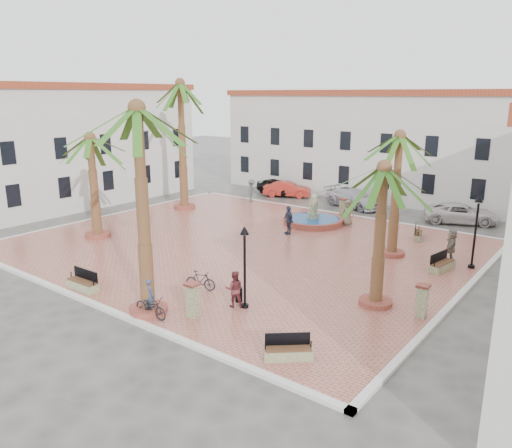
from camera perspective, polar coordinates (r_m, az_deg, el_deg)
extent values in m
plane|color=#56544F|center=(30.92, -1.47, -2.58)|extent=(120.00, 120.00, 0.00)
cube|color=#BA6856|center=(30.90, -1.47, -2.45)|extent=(26.00, 22.00, 0.15)
cube|color=silver|center=(39.75, 8.56, 1.29)|extent=(26.30, 0.30, 0.16)
cube|color=silver|center=(23.91, -18.49, -8.49)|extent=(26.30, 0.30, 0.16)
cube|color=silver|center=(25.29, 22.30, -7.56)|extent=(0.30, 22.30, 0.16)
cube|color=silver|center=(40.10, -16.07, 0.99)|extent=(0.30, 22.30, 0.16)
cube|color=silver|center=(47.01, 14.20, 8.54)|extent=(30.00, 7.00, 9.00)
cube|color=#9F3E23|center=(46.78, 14.57, 14.33)|extent=(30.40, 7.40, 0.50)
cube|color=black|center=(51.10, -1.27, 6.84)|extent=(1.00, 0.12, 1.60)
cube|color=black|center=(48.86, 2.18, 6.47)|extent=(1.00, 0.12, 1.60)
cube|color=black|center=(46.82, 5.94, 6.04)|extent=(1.00, 0.12, 1.60)
cube|color=black|center=(44.99, 10.02, 5.55)|extent=(1.00, 0.12, 1.60)
cube|color=black|center=(43.41, 14.42, 4.98)|extent=(1.00, 0.12, 1.60)
cube|color=black|center=(42.10, 19.10, 4.34)|extent=(1.00, 0.12, 1.60)
cube|color=black|center=(41.10, 24.04, 3.64)|extent=(1.00, 0.12, 1.60)
cube|color=black|center=(50.78, -1.29, 10.20)|extent=(1.00, 0.12, 1.60)
cube|color=black|center=(48.53, 2.22, 9.98)|extent=(1.00, 0.12, 1.60)
cube|color=black|center=(46.46, 6.04, 9.70)|extent=(1.00, 0.12, 1.60)
cube|color=black|center=(44.62, 10.20, 9.35)|extent=(1.00, 0.12, 1.60)
cube|color=black|center=(43.03, 14.67, 8.92)|extent=(1.00, 0.12, 1.60)
cube|color=black|center=(41.71, 19.45, 8.40)|extent=(1.00, 0.12, 1.60)
cube|color=black|center=(40.70, 24.48, 7.78)|extent=(1.00, 0.12, 1.60)
cube|color=black|center=(15.27, 26.16, -14.14)|extent=(0.12, 1.00, 1.60)
cube|color=silver|center=(44.27, -21.20, 7.97)|extent=(6.00, 24.00, 9.50)
cube|color=#9F3E23|center=(44.05, -21.81, 14.43)|extent=(6.40, 24.40, 0.50)
cube|color=black|center=(39.18, -25.99, 2.94)|extent=(0.12, 1.00, 1.60)
cube|color=black|center=(41.06, -21.04, 3.93)|extent=(0.12, 1.00, 1.60)
cube|color=black|center=(43.24, -16.55, 4.80)|extent=(0.12, 1.00, 1.60)
cube|color=black|center=(45.66, -12.50, 5.56)|extent=(0.12, 1.00, 1.60)
cube|color=black|center=(48.29, -8.86, 6.21)|extent=(0.12, 1.00, 1.60)
cube|color=black|center=(38.76, -26.49, 7.28)|extent=(0.12, 1.00, 1.60)
cube|color=black|center=(40.66, -21.43, 8.08)|extent=(0.12, 1.00, 1.60)
cube|color=black|center=(42.86, -16.84, 8.75)|extent=(0.12, 1.00, 1.60)
cube|color=black|center=(45.30, -12.71, 9.30)|extent=(0.12, 1.00, 1.60)
cube|color=black|center=(47.95, -9.00, 9.76)|extent=(0.12, 1.00, 1.60)
cylinder|color=#A74B3B|center=(35.86, 6.54, 0.34)|extent=(4.24, 4.24, 0.40)
cylinder|color=#194C8C|center=(35.81, 6.55, 0.63)|extent=(3.73, 3.73, 0.06)
cylinder|color=gray|center=(35.81, 6.55, 0.66)|extent=(0.91, 0.91, 0.81)
cylinder|color=gray|center=(35.62, 6.59, 1.92)|extent=(0.61, 0.61, 1.21)
sphere|color=gray|center=(35.46, 6.63, 3.11)|extent=(0.44, 0.44, 0.44)
cylinder|color=#A74B3B|center=(40.96, -8.17, 1.99)|extent=(1.73, 1.73, 0.26)
cylinder|color=brown|center=(40.18, -8.42, 8.84)|extent=(0.56, 0.56, 9.55)
sphere|color=brown|center=(39.99, -8.69, 15.66)|extent=(0.76, 0.76, 0.76)
cylinder|color=#A74B3B|center=(34.08, -17.62, -1.16)|extent=(1.64, 1.64, 0.25)
cylinder|color=brown|center=(33.39, -18.05, 4.12)|extent=(0.53, 0.53, 6.15)
sphere|color=brown|center=(33.00, -18.47, 9.37)|extent=(0.72, 0.72, 0.72)
cylinder|color=#A74B3B|center=(22.06, -12.17, -9.48)|extent=(1.59, 1.59, 0.24)
cylinder|color=brown|center=(20.72, -12.80, 1.31)|extent=(0.52, 0.52, 8.26)
sphere|color=brown|center=(20.19, -13.48, 12.78)|extent=(0.70, 0.70, 0.70)
cylinder|color=#A74B3B|center=(22.91, 13.49, -8.66)|extent=(1.46, 1.46, 0.22)
cylinder|color=brown|center=(21.90, 13.96, -1.32)|extent=(0.48, 0.48, 5.87)
sphere|color=brown|center=(21.30, 14.45, 6.28)|extent=(0.64, 0.64, 0.64)
cylinder|color=#A74B3B|center=(29.91, 15.23, -3.19)|extent=(1.48, 1.48, 0.22)
cylinder|color=brown|center=(29.07, 15.68, 3.23)|extent=(0.48, 0.48, 6.61)
sphere|color=brown|center=(28.63, 16.14, 9.72)|extent=(0.65, 0.65, 0.65)
cube|color=gray|center=(25.19, -19.19, -6.68)|extent=(1.85, 0.61, 0.41)
cube|color=#56351E|center=(25.11, -19.24, -6.18)|extent=(1.74, 0.56, 0.06)
cube|color=black|center=(25.14, -18.88, -5.46)|extent=(1.73, 0.10, 0.51)
cylinder|color=black|center=(25.75, -20.38, -5.47)|extent=(0.05, 0.05, 0.31)
cylinder|color=black|center=(24.40, -18.08, -6.39)|extent=(0.05, 0.05, 0.31)
cube|color=gray|center=(18.09, 3.68, -14.61)|extent=(1.62, 1.51, 0.38)
cube|color=#56351E|center=(17.98, 3.70, -14.01)|extent=(1.52, 1.41, 0.06)
cube|color=black|center=(18.04, 3.63, -12.98)|extent=(1.24, 1.09, 0.47)
cylinder|color=black|center=(17.85, 1.07, -13.79)|extent=(0.05, 0.05, 0.28)
cylinder|color=black|center=(18.04, 6.30, -13.56)|extent=(0.05, 0.05, 0.28)
cube|color=gray|center=(28.08, 20.48, -4.60)|extent=(0.87, 1.89, 0.41)
cube|color=#56351E|center=(28.01, 20.53, -4.15)|extent=(0.80, 1.78, 0.06)
cube|color=black|center=(28.02, 20.17, -3.52)|extent=(0.35, 1.71, 0.51)
cylinder|color=black|center=(27.24, 19.71, -4.33)|extent=(0.05, 0.05, 0.30)
cylinder|color=black|center=(28.71, 21.34, -3.51)|extent=(0.05, 0.05, 0.30)
cube|color=gray|center=(33.67, 18.04, -1.28)|extent=(1.01, 1.74, 0.37)
cube|color=#56351E|center=(33.61, 18.07, -0.93)|extent=(0.93, 1.64, 0.06)
cube|color=black|center=(33.55, 17.76, -0.49)|extent=(0.54, 1.51, 0.46)
cylinder|color=black|center=(32.82, 18.04, -1.09)|extent=(0.05, 0.05, 0.28)
cylinder|color=black|center=(34.35, 18.12, -0.42)|extent=(0.05, 0.05, 0.28)
cylinder|color=black|center=(22.02, -1.27, -9.31)|extent=(0.33, 0.33, 0.15)
cylinder|color=black|center=(21.40, -1.30, -5.27)|extent=(0.11, 0.11, 3.27)
cone|color=black|center=(20.87, -1.33, -0.70)|extent=(0.40, 0.40, 0.36)
sphere|color=beige|center=(20.90, -1.33, -1.06)|extent=(0.22, 0.22, 0.22)
cylinder|color=black|center=(29.11, 23.39, -4.47)|extent=(0.35, 0.35, 0.16)
cylinder|color=black|center=(28.61, 23.75, -1.07)|extent=(0.12, 0.12, 3.55)
cone|color=black|center=(28.19, 24.15, 2.69)|extent=(0.43, 0.43, 0.39)
sphere|color=beige|center=(28.22, 24.12, 2.40)|extent=(0.24, 0.24, 0.24)
cube|color=gray|center=(21.09, -7.27, -8.73)|extent=(0.44, 0.44, 1.38)
cube|color=#A74B3B|center=(20.81, -7.33, -6.85)|extent=(0.55, 0.55, 0.11)
cube|color=gray|center=(38.47, 9.87, 1.84)|extent=(0.43, 0.43, 1.23)
cube|color=#A74B3B|center=(38.33, 9.91, 2.81)|extent=(0.54, 0.54, 0.09)
cube|color=gray|center=(22.01, 18.43, -8.45)|extent=(0.43, 0.43, 1.33)
cube|color=#A74B3B|center=(21.75, 18.58, -6.72)|extent=(0.53, 0.53, 0.10)
cylinder|color=black|center=(22.52, -1.98, -8.05)|extent=(0.34, 0.34, 0.66)
imported|color=#374057|center=(21.61, -12.03, -8.06)|extent=(0.65, 0.50, 1.58)
imported|color=black|center=(21.43, -11.93, -9.22)|extent=(1.76, 0.64, 0.92)
imported|color=maroon|center=(21.84, -2.47, -7.42)|extent=(1.00, 0.98, 1.63)
imported|color=black|center=(23.88, -6.36, -6.43)|extent=(1.59, 0.86, 0.92)
imported|color=#7D6B52|center=(35.56, 10.46, 1.24)|extent=(1.05, 0.92, 1.82)
imported|color=#2E394E|center=(32.93, 3.73, 0.47)|extent=(1.21, 0.96, 1.91)
imported|color=#4C4D51|center=(42.74, -0.50, 3.83)|extent=(0.99, 1.39, 1.95)
imported|color=#796D5C|center=(29.67, 21.43, -2.25)|extent=(1.01, 1.76, 1.81)
imported|color=black|center=(46.87, 2.27, 4.29)|extent=(4.52, 2.67, 1.44)
imported|color=red|center=(45.76, 3.59, 3.99)|extent=(4.51, 3.14, 1.41)
imported|color=silver|center=(42.23, 11.07, 2.93)|extent=(5.66, 3.48, 1.53)
imported|color=silver|center=(39.28, 22.38, 1.12)|extent=(5.66, 4.15, 1.43)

